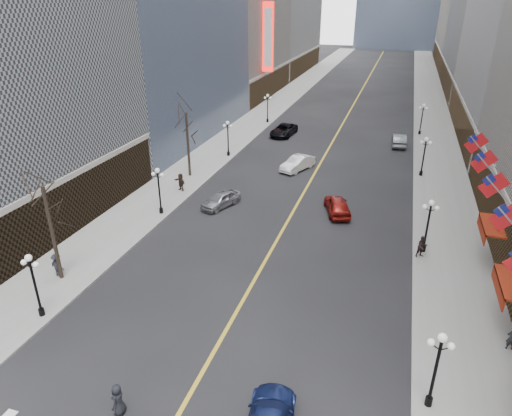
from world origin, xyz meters
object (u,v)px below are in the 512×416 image
Objects in this scene: car_nb_far at (284,130)px; car_sb_far at (399,140)px; streetlamp_east_2 at (424,152)px; streetlamp_west_2 at (228,135)px; streetlamp_west_1 at (159,186)px; car_nb_near at (221,199)px; car_nb_mid at (298,163)px; streetlamp_west_0 at (34,279)px; streetlamp_east_0 at (437,363)px; ped_ne_corner at (512,338)px; car_sb_mid at (337,205)px; streetlamp_east_3 at (422,116)px; streetlamp_east_1 at (428,221)px; streetlamp_west_3 at (268,105)px.

car_sb_far is at bearing 4.76° from car_nb_far.
streetlamp_west_2 is at bearing 180.00° from streetlamp_east_2.
streetlamp_east_2 is 1.00× the size of streetlamp_west_1.
car_nb_mid is (4.87, 12.46, 0.07)m from car_nb_near.
streetlamp_west_0 is 0.75× the size of car_nb_far.
streetlamp_east_0 reaches higher than car_sb_far.
ped_ne_corner reaches higher than car_nb_near.
streetlamp_west_1 is at bearing -142.67° from streetlamp_east_2.
car_sb_mid is (-7.75, 21.29, -2.07)m from streetlamp_east_0.
car_sb_far is at bearing -84.35° from ped_ne_corner.
car_nb_near is at bearing 35.49° from streetlamp_west_1.
car_sb_mid is at bearing -121.36° from streetlamp_east_2.
streetlamp_west_1 reaches higher than car_sb_far.
car_nb_mid is at bearing -124.78° from streetlamp_east_3.
streetlamp_east_3 is at bearing 78.24° from car_nb_mid.
streetlamp_east_1 is 29.68m from streetlamp_west_2.
streetlamp_east_2 is 1.00× the size of streetlamp_west_3.
streetlamp_east_3 is 31.74m from car_sb_mid.
car_nb_near is (-18.87, 19.38, -2.14)m from streetlamp_east_0.
streetlamp_west_1 is (-23.60, -36.00, 0.00)m from streetlamp_east_3.
streetlamp_west_3 is 33.03m from car_nb_near.
streetlamp_west_2 reaches higher than ped_ne_corner.
streetlamp_west_2 is (-23.60, 34.00, 0.00)m from streetlamp_east_0.
streetlamp_east_0 is at bearing -43.24° from car_nb_mid.
streetlamp_east_3 is (0.00, 36.00, 0.00)m from streetlamp_east_1.
car_sb_far is (-2.80, 29.50, -2.05)m from streetlamp_east_1.
car_nb_mid is 32.10m from ped_ne_corner.
streetlamp_east_0 is 22.75m from car_sb_mid.
streetlamp_east_3 is 57.10m from streetlamp_west_0.
car_sb_far is at bearing -17.34° from streetlamp_west_3.
streetlamp_east_2 is 1.00× the size of streetlamp_east_3.
streetlamp_east_0 is at bearing 46.09° from ped_ne_corner.
car_nb_mid is at bearing -59.47° from ped_ne_corner.
car_nb_mid is 0.98× the size of car_sb_far.
streetlamp_west_3 is at bearing 129.82° from car_nb_far.
streetlamp_west_2 is at bearing 25.78° from car_sb_far.
streetlamp_east_0 and streetlamp_east_3 have the same top height.
streetlamp_west_1 is (-23.60, 16.00, 0.00)m from streetlamp_east_0.
streetlamp_west_0 is at bearing -90.00° from streetlamp_west_3.
car_nb_far is at bearing 81.69° from streetlamp_west_1.
car_sb_far is at bearing 80.38° from car_nb_near.
streetlamp_east_3 is 0.92× the size of car_sb_mid.
ped_ne_corner is (23.86, -40.01, 0.10)m from car_nb_far.
streetlamp_east_3 is 1.00× the size of streetlamp_west_1.
car_nb_far is (-19.26, 29.68, -2.07)m from streetlamp_east_1.
car_nb_mid is at bearing 73.22° from streetlamp_west_0.
streetlamp_east_1 is 0.75× the size of car_nb_far.
streetlamp_west_1 is 0.88× the size of car_sb_far.
ped_ne_corner reaches higher than car_sb_far.
car_nb_mid is (9.60, 15.84, -2.07)m from streetlamp_west_1.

